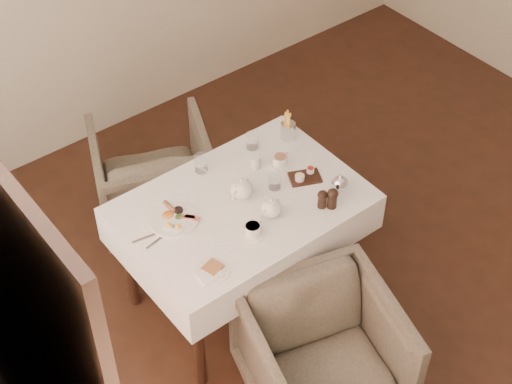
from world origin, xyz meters
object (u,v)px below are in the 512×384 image
object	(u,v)px
table	(242,218)
armchair_far	(153,176)
armchair_near	(323,356)
breakfast_plate	(174,218)
teapot_centre	(241,188)

from	to	relation	value
table	armchair_far	world-z (taller)	table
armchair_near	armchair_far	xyz separation A→B (m)	(0.06, 1.67, -0.01)
armchair_near	breakfast_plate	size ratio (longest dim) A/B	2.90
armchair_near	teapot_centre	bearing A→B (deg)	97.68
table	armchair_far	size ratio (longest dim) A/B	1.76
armchair_near	breakfast_plate	xyz separation A→B (m)	(-0.26, 0.91, 0.42)
table	breakfast_plate	xyz separation A→B (m)	(-0.35, 0.11, 0.13)
breakfast_plate	table	bearing A→B (deg)	4.61
table	armchair_far	bearing A→B (deg)	92.35
armchair_far	breakfast_plate	world-z (taller)	breakfast_plate
table	armchair_near	size ratio (longest dim) A/B	1.70
armchair_far	teapot_centre	size ratio (longest dim) A/B	4.37
armchair_far	breakfast_plate	xyz separation A→B (m)	(-0.32, -0.76, 0.43)
breakfast_plate	teapot_centre	world-z (taller)	teapot_centre
armchair_near	teapot_centre	xyz separation A→B (m)	(0.12, 0.82, 0.48)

